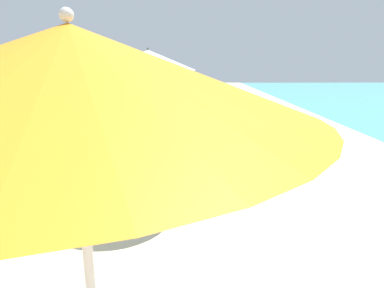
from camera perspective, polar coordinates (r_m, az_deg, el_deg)
name	(u,v)px	position (r m, az deg, el deg)	size (l,w,h in m)	color
umbrella_second	(72,74)	(1.51, -20.18, 11.38)	(2.16, 2.16, 2.71)	silver
umbrella_third	(161,80)	(5.42, -5.36, 11.10)	(1.87, 1.87, 2.43)	#4C4C51
lounger_third_shoreside	(188,172)	(6.76, -0.69, -4.83)	(1.24, 0.67, 0.56)	#4CA572
umbrella_farthest	(148,60)	(8.77, -7.62, 14.25)	(2.45, 2.45, 2.81)	#4C4C51
lounger_farthest_shoreside	(184,134)	(10.08, -1.33, 1.79)	(1.47, 0.96, 0.62)	white
person_walking_near	(67,105)	(12.82, -20.94, 6.29)	(0.38, 0.26, 1.51)	silver
beach_ball	(299,127)	(12.39, 18.05, 2.88)	(0.36, 0.36, 0.36)	white
cooler_box	(134,124)	(12.56, -10.02, 3.38)	(0.54, 0.50, 0.30)	red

